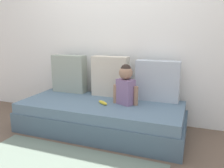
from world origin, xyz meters
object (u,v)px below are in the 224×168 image
object	(u,v)px
throw_pillow_left	(69,74)
toddler	(126,84)
throw_pillow_center	(110,76)
throw_pillow_right	(157,81)
couch	(101,117)
banana	(103,103)

from	to	relation	value
throw_pillow_left	toddler	xyz separation A→B (m)	(0.95, -0.29, -0.02)
throw_pillow_center	toddler	xyz separation A→B (m)	(0.31, -0.29, -0.02)
throw_pillow_center	throw_pillow_right	bearing A→B (deg)	0.00
couch	throw_pillow_left	xyz separation A→B (m)	(-0.64, 0.34, 0.46)
throw_pillow_center	throw_pillow_left	bearing A→B (deg)	180.00
banana	throw_pillow_center	bearing A→B (deg)	97.93
banana	throw_pillow_left	bearing A→B (deg)	150.40
throw_pillow_left	throw_pillow_center	distance (m)	0.64
throw_pillow_left	throw_pillow_center	xyz separation A→B (m)	(0.64, 0.00, 0.00)
throw_pillow_right	throw_pillow_center	bearing A→B (deg)	180.00
couch	throw_pillow_right	size ratio (longest dim) A/B	3.79
throw_pillow_center	banana	size ratio (longest dim) A/B	3.19
throw_pillow_left	banana	xyz separation A→B (m)	(0.70, -0.40, -0.25)
banana	couch	bearing A→B (deg)	136.71
throw_pillow_right	throw_pillow_left	bearing A→B (deg)	180.00
couch	throw_pillow_center	xyz separation A→B (m)	(0.00, 0.34, 0.46)
throw_pillow_right	toddler	distance (m)	0.44
throw_pillow_center	throw_pillow_right	world-z (taller)	throw_pillow_center
couch	toddler	xyz separation A→B (m)	(0.31, 0.06, 0.44)
throw_pillow_right	toddler	xyz separation A→B (m)	(-0.33, -0.29, -0.01)
throw_pillow_left	throw_pillow_right	bearing A→B (deg)	0.00
couch	throw_pillow_right	distance (m)	0.85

